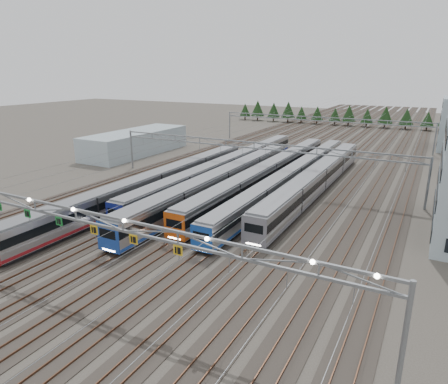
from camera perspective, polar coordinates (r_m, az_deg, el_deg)
The scene contains 13 objects.
ground at distance 41.76m, azimuth -19.36°, elevation -12.52°, with size 400.00×400.00×0.00m, color #47423A.
track_bed at distance 128.24m, azimuth 15.30°, elevation 8.11°, with size 54.00×260.00×5.42m.
train_a at distance 65.67m, azimuth -9.91°, elevation 1.11°, with size 3.05×55.68×3.98m.
train_b at distance 77.18m, azimuth 0.49°, elevation 3.66°, with size 2.90×62.30×3.78m.
train_c at distance 65.45m, azimuth -0.59°, elevation 1.37°, with size 3.14×51.59×4.10m.
train_d at distance 72.50m, azimuth 6.38°, elevation 2.74°, with size 3.00×59.42×3.91m.
train_e at distance 71.46m, azimuth 9.85°, elevation 2.26°, with size 2.78×62.90×3.62m.
train_f at distance 69.27m, azimuth 13.13°, elevation 1.80°, with size 3.15×52.77×4.11m.
gantry_near at distance 38.86m, azimuth -20.54°, elevation -3.39°, with size 56.36×0.61×8.08m.
gantry_mid at distance 70.96m, azimuth 4.30°, elevation 5.94°, with size 56.36×0.36×8.00m.
gantry_far at distance 113.14m, azimuth 13.71°, elevation 9.63°, with size 56.36×0.36×8.00m.
west_shed at distance 102.30m, azimuth -12.45°, elevation 6.93°, with size 10.00×30.00×5.56m, color #A3BAC3.
treeline at distance 159.35m, azimuth 15.42°, elevation 10.72°, with size 81.20×5.60×7.02m.
Camera 1 is at (27.98, -23.80, 19.87)m, focal length 32.00 mm.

